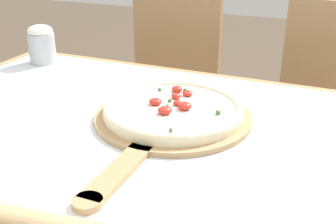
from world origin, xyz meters
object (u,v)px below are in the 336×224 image
object	(u,v)px
chair_left	(167,87)
pizza	(173,109)
pizza_peel	(169,121)
chair_right	(327,111)
flour_cup	(42,44)

from	to	relation	value
chair_left	pizza	bearing A→B (deg)	-64.16
pizza_peel	pizza	world-z (taller)	pizza
pizza_peel	chair_right	world-z (taller)	chair_right
chair_right	flour_cup	bearing A→B (deg)	-149.92
pizza	chair_left	size ratio (longest dim) A/B	0.35
pizza	chair_right	xyz separation A→B (m)	(0.31, 0.69, -0.23)
pizza	chair_left	bearing A→B (deg)	114.26
pizza_peel	pizza	distance (m)	0.03
pizza_peel	chair_right	size ratio (longest dim) A/B	0.62
pizza_peel	flour_cup	size ratio (longest dim) A/B	4.56
chair_left	chair_right	xyz separation A→B (m)	(0.62, -0.00, 0.00)
chair_left	chair_right	bearing A→B (deg)	1.58
flour_cup	chair_left	bearing A→B (deg)	62.75
pizza_peel	chair_right	xyz separation A→B (m)	(0.31, 0.71, -0.21)
pizza_peel	pizza	size ratio (longest dim) A/B	1.75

